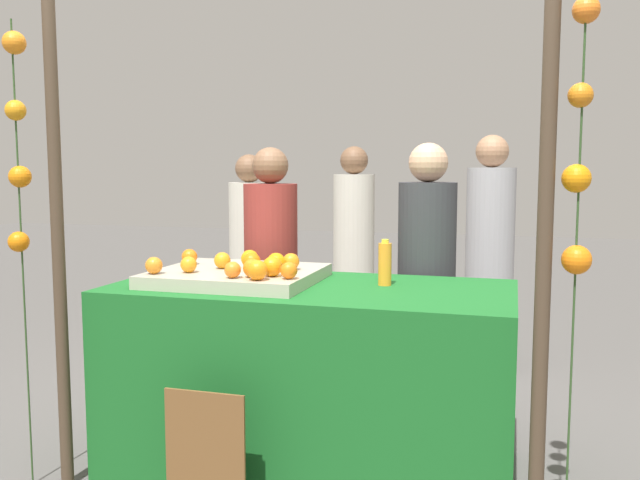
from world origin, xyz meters
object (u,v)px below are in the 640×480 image
orange_0 (189,257)px  orange_1 (252,268)px  stall_counter (311,377)px  juice_bottle (385,264)px  vendor_left (271,290)px  chalkboard_sign (206,461)px  vendor_right (426,297)px

orange_0 → orange_1: bearing=-32.2°
stall_counter → juice_bottle: 0.65m
vendor_left → juice_bottle: bearing=-35.9°
juice_bottle → chalkboard_sign: size_ratio=0.38×
vendor_left → orange_0: bearing=-111.1°
chalkboard_sign → juice_bottle: bearing=52.1°
stall_counter → chalkboard_sign: 0.70m
orange_1 → vendor_left: vendor_left is taller
chalkboard_sign → vendor_right: vendor_right is taller
orange_1 → vendor_right: 1.13m
juice_bottle → chalkboard_sign: 1.18m
orange_0 → vendor_right: bearing=27.2°
orange_0 → juice_bottle: bearing=0.8°
orange_0 → juice_bottle: 1.01m
juice_bottle → chalkboard_sign: juice_bottle is taller
orange_1 → vendor_right: (0.67, 0.87, -0.26)m
stall_counter → orange_0: orange_0 is taller
stall_counter → vendor_right: (0.46, 0.67, 0.29)m
vendor_left → stall_counter: bearing=-56.1°
stall_counter → chalkboard_sign: stall_counter is taller
juice_bottle → vendor_right: (0.12, 0.57, -0.26)m
vendor_right → vendor_left: bearing=180.0°
stall_counter → juice_bottle: juice_bottle is taller
stall_counter → vendor_right: bearing=55.9°
orange_1 → vendor_left: size_ratio=0.05×
stall_counter → chalkboard_sign: bearing=-111.0°
juice_bottle → orange_1: bearing=-150.7°
orange_0 → chalkboard_sign: 1.11m
orange_0 → vendor_left: size_ratio=0.05×
juice_bottle → stall_counter: bearing=-162.4°
vendor_left → vendor_right: vendor_right is taller
vendor_left → vendor_right: size_ratio=0.99×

